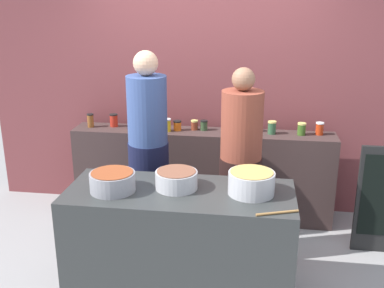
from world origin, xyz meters
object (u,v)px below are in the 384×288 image
object	(u,v)px
preserve_jar_0	(90,120)
preserve_jar_8	(251,125)
wooden_spoon	(277,213)
preserve_jar_2	(134,124)
preserve_jar_3	(150,122)
cook_with_tongs	(149,160)
cooking_pot_left	(113,182)
preserve_jar_7	(204,125)
preserve_jar_11	(320,129)
cooking_pot_center	(176,180)
cooking_pot_right	(251,183)
chalkboard_sign	(382,200)
preserve_jar_9	(272,127)
preserve_jar_10	(302,129)
preserve_jar_5	(177,125)
preserve_jar_1	(114,120)
preserve_jar_6	(194,125)
preserve_jar_4	(167,125)
cook_in_cap	(240,176)

from	to	relation	value
preserve_jar_0	preserve_jar_8	world-z (taller)	preserve_jar_0
wooden_spoon	preserve_jar_2	bearing A→B (deg)	130.58
preserve_jar_3	cook_with_tongs	size ratio (longest dim) A/B	0.06
cooking_pot_left	cook_with_tongs	world-z (taller)	cook_with_tongs
preserve_jar_0	wooden_spoon	xyz separation A→B (m)	(1.89, -1.68, -0.12)
preserve_jar_7	preserve_jar_11	size ratio (longest dim) A/B	0.83
cook_with_tongs	cooking_pot_left	bearing A→B (deg)	-94.45
cooking_pot_center	preserve_jar_2	bearing A→B (deg)	117.17
cooking_pot_center	cooking_pot_right	world-z (taller)	cooking_pot_right
preserve_jar_11	chalkboard_sign	bearing A→B (deg)	-46.43
preserve_jar_3	preserve_jar_11	world-z (taller)	preserve_jar_11
preserve_jar_9	cooking_pot_right	bearing A→B (deg)	-97.26
cooking_pot_left	cooking_pot_center	distance (m)	0.47
preserve_jar_3	preserve_jar_10	size ratio (longest dim) A/B	0.96
chalkboard_sign	preserve_jar_5	bearing A→B (deg)	165.56
wooden_spoon	preserve_jar_1	bearing A→B (deg)	133.69
preserve_jar_6	preserve_jar_9	bearing A→B (deg)	-2.41
preserve_jar_3	cooking_pot_right	size ratio (longest dim) A/B	0.35
preserve_jar_11	preserve_jar_7	bearing A→B (deg)	-179.87
preserve_jar_1	preserve_jar_6	distance (m)	0.86
preserve_jar_8	preserve_jar_10	bearing A→B (deg)	-5.91
preserve_jar_11	preserve_jar_4	bearing A→B (deg)	-176.42
chalkboard_sign	preserve_jar_3	bearing A→B (deg)	166.11
cook_in_cap	chalkboard_sign	world-z (taller)	cook_in_cap
cooking_pot_left	cook_with_tongs	bearing A→B (deg)	85.55
preserve_jar_5	cook_with_tongs	bearing A→B (deg)	-105.13
preserve_jar_2	preserve_jar_8	world-z (taller)	preserve_jar_8
preserve_jar_11	cooking_pot_right	bearing A→B (deg)	-114.45
preserve_jar_4	preserve_jar_6	xyz separation A→B (m)	(0.27, 0.09, -0.01)
preserve_jar_1	preserve_jar_5	xyz separation A→B (m)	(0.69, -0.05, -0.02)
preserve_jar_5	preserve_jar_7	bearing A→B (deg)	10.05
preserve_jar_1	preserve_jar_9	bearing A→B (deg)	-1.33
preserve_jar_7	preserve_jar_5	bearing A→B (deg)	-169.95
preserve_jar_4	preserve_jar_5	xyz separation A→B (m)	(0.10, 0.05, -0.01)
preserve_jar_2	cooking_pot_left	size ratio (longest dim) A/B	0.37
preserve_jar_6	preserve_jar_10	distance (m)	1.08
preserve_jar_5	preserve_jar_2	bearing A→B (deg)	-175.80
preserve_jar_6	wooden_spoon	size ratio (longest dim) A/B	0.35
wooden_spoon	preserve_jar_5	bearing A→B (deg)	119.79
preserve_jar_4	cooking_pot_center	xyz separation A→B (m)	(0.33, -1.31, -0.05)
preserve_jar_4	preserve_jar_5	distance (m)	0.11
preserve_jar_7	preserve_jar_2	bearing A→B (deg)	-173.59
chalkboard_sign	preserve_jar_11	bearing A→B (deg)	133.57
preserve_jar_1	preserve_jar_10	xyz separation A→B (m)	(1.95, -0.03, -0.01)
preserve_jar_0	cooking_pot_left	distance (m)	1.62
preserve_jar_6	cooking_pot_right	xyz separation A→B (m)	(0.61, -1.42, -0.02)
preserve_jar_0	wooden_spoon	bearing A→B (deg)	-41.55
preserve_jar_5	cook_in_cap	distance (m)	1.04
preserve_jar_3	preserve_jar_10	distance (m)	1.55
preserve_jar_9	chalkboard_sign	world-z (taller)	preserve_jar_9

